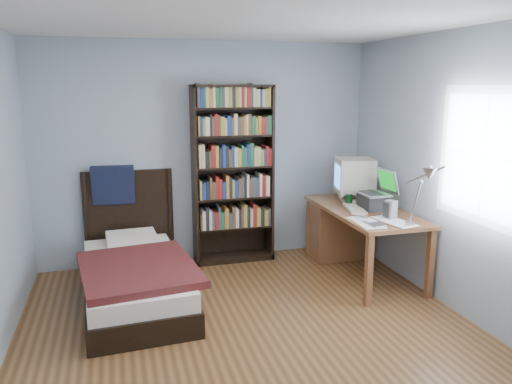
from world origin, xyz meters
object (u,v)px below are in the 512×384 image
laptop (374,198)px  speaker (391,210)px  bookshelf (233,175)px  desk (345,226)px  crt_monitor (353,176)px  keyboard (355,209)px  soda_can (349,200)px  bed (134,272)px  desk_lamp (426,180)px

laptop → speaker: laptop is taller
bookshelf → laptop: bearing=-33.3°
desk → crt_monitor: bearing=5.1°
keyboard → soda_can: (0.03, 0.19, 0.05)m
bed → laptop: bearing=-1.8°
bookshelf → soda_can: bearing=-29.9°
speaker → bed: bearing=149.8°
desk_lamp → bed: 2.80m
desk_lamp → keyboard: bearing=94.8°
crt_monitor → keyboard: 0.56m
bookshelf → bed: (-1.17, -0.79, -0.75)m
laptop → bed: bed is taller
desk_lamp → bed: size_ratio=0.32×
keyboard → bed: bearing=-168.7°
crt_monitor → speaker: bearing=-91.4°
desk_lamp → crt_monitor: bearing=85.8°
crt_monitor → speaker: size_ratio=2.73×
desk_lamp → keyboard: size_ratio=1.53×
crt_monitor → desk_lamp: bearing=-94.2°
speaker → crt_monitor: bearing=68.9°
desk_lamp → soda_can: bearing=92.9°
desk_lamp → bookshelf: size_ratio=0.32×
desk → bookshelf: bearing=162.2°
laptop → keyboard: 0.23m
soda_can → bed: size_ratio=0.07×
desk → laptop: 0.65m
desk → desk_lamp: 1.73m
bookshelf → desk_lamp: bearing=-57.9°
keyboard → speaker: 0.45m
crt_monitor → desk: bearing=-174.9°
desk → crt_monitor: (0.08, 0.01, 0.59)m
crt_monitor → soda_can: crt_monitor is taller
speaker → soda_can: speaker is taller
keyboard → speaker: speaker is taller
desk_lamp → keyboard: 1.19m
crt_monitor → bed: (-2.48, -0.40, -0.74)m
soda_can → bookshelf: 1.33m
crt_monitor → bed: size_ratio=0.25×
laptop → crt_monitor: bearing=90.9°
crt_monitor → laptop: bearing=-89.1°
desk_lamp → bed: desk_lamp is taller
soda_can → bookshelf: bearing=150.1°
soda_can → bed: bearing=-176.6°
desk_lamp → keyboard: desk_lamp is taller
laptop → bookshelf: (-1.32, 0.87, 0.17)m
keyboard → bookshelf: bearing=155.5°
desk → speaker: 0.95m
crt_monitor → keyboard: bearing=-114.1°
desk → speaker: speaker is taller
crt_monitor → soda_can: bearing=-123.5°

